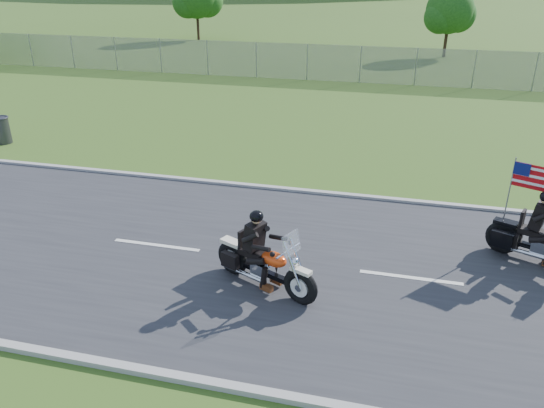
# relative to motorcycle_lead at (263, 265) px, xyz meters

# --- Properties ---
(ground) EXTENTS (420.00, 420.00, 0.00)m
(ground) POSITION_rel_motorcycle_lead_xyz_m (-0.96, 1.06, -0.56)
(ground) COLOR #344E18
(ground) RESTS_ON ground
(road) EXTENTS (120.00, 8.00, 0.04)m
(road) POSITION_rel_motorcycle_lead_xyz_m (-0.96, 1.06, -0.54)
(road) COLOR #28282B
(road) RESTS_ON ground
(curb_north) EXTENTS (120.00, 0.18, 0.12)m
(curb_north) POSITION_rel_motorcycle_lead_xyz_m (-0.96, 5.11, -0.51)
(curb_north) COLOR #9E9B93
(curb_north) RESTS_ON ground
(curb_south) EXTENTS (120.00, 0.18, 0.12)m
(curb_south) POSITION_rel_motorcycle_lead_xyz_m (-0.96, -2.99, -0.51)
(curb_south) COLOR #9E9B93
(curb_south) RESTS_ON ground
(fence) EXTENTS (60.00, 0.03, 2.00)m
(fence) POSITION_rel_motorcycle_lead_xyz_m (-5.96, 21.06, 0.44)
(fence) COLOR gray
(fence) RESTS_ON ground
(tree_fence_near) EXTENTS (3.52, 3.28, 4.75)m
(tree_fence_near) POSITION_rel_motorcycle_lead_xyz_m (5.08, 31.09, 2.42)
(tree_fence_near) COLOR #382316
(tree_fence_near) RESTS_ON ground
(motorcycle_lead) EXTENTS (2.46, 1.34, 1.76)m
(motorcycle_lead) POSITION_rel_motorcycle_lead_xyz_m (0.00, 0.00, 0.00)
(motorcycle_lead) COLOR black
(motorcycle_lead) RESTS_ON ground
(trash_can) EXTENTS (0.71, 0.71, 0.98)m
(trash_can) POSITION_rel_motorcycle_lead_xyz_m (-11.98, 7.01, -0.07)
(trash_can) COLOR #3F3F45
(trash_can) RESTS_ON ground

